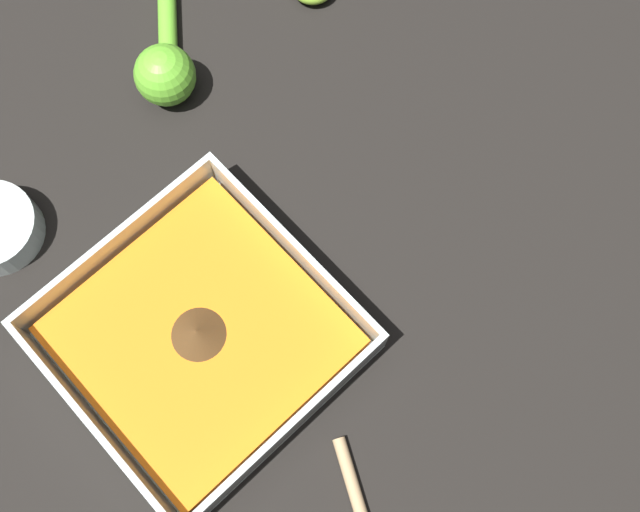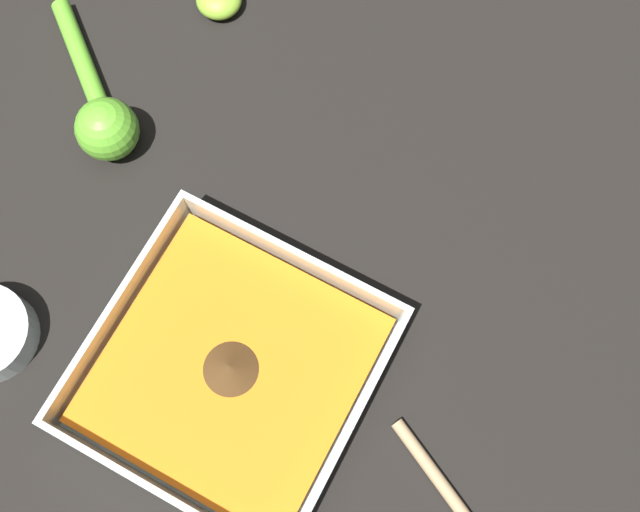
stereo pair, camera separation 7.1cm
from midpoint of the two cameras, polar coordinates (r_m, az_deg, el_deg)
ground_plane at (r=0.73m, az=-9.21°, el=-7.78°), size 4.00×4.00×0.00m
square_dish at (r=0.71m, az=-6.25°, el=-6.64°), size 0.24×0.24×0.06m
lemon_squeezer at (r=0.81m, az=-9.22°, el=14.12°), size 0.15×0.18×0.06m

